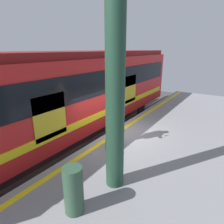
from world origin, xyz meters
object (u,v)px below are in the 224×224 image
(station_column, at_px, (115,104))
(trash_bin, at_px, (73,190))
(train_carriage, at_px, (71,89))
(passenger, at_px, (118,113))
(handbag, at_px, (111,141))

(station_column, xyz_separation_m, trash_bin, (1.11, -0.20, -1.43))
(train_carriage, relative_size, passenger, 7.99)
(station_column, bearing_deg, handbag, -143.56)
(passenger, relative_size, station_column, 0.45)
(train_carriage, bearing_deg, trash_bin, 44.47)
(handbag, height_order, station_column, station_column)
(train_carriage, height_order, handbag, train_carriage)
(train_carriage, distance_m, handbag, 3.26)
(handbag, bearing_deg, passenger, 179.79)
(trash_bin, bearing_deg, passenger, -164.06)
(passenger, height_order, station_column, station_column)
(passenger, xyz_separation_m, handbag, (0.42, -0.00, -0.82))
(train_carriage, height_order, passenger, train_carriage)
(train_carriage, xyz_separation_m, handbag, (1.20, 2.80, -1.16))
(passenger, distance_m, station_column, 2.28)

